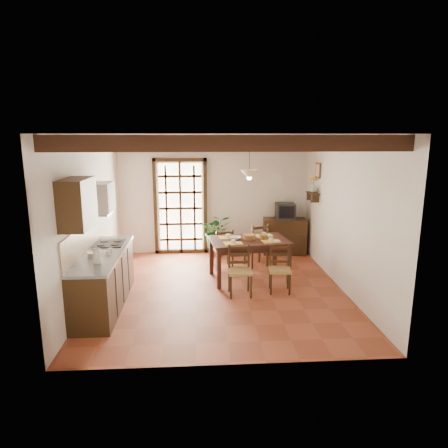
{
  "coord_description": "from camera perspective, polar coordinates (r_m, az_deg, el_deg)",
  "views": [
    {
      "loc": [
        -0.39,
        -6.94,
        2.77
      ],
      "look_at": [
        0.1,
        0.4,
        1.15
      ],
      "focal_mm": 32.0,
      "sensor_mm": 36.0,
      "label": 1
    }
  ],
  "objects": [
    {
      "name": "wall_shelf",
      "position": [
        9.0,
        12.59,
        4.07
      ],
      "size": [
        0.2,
        0.42,
        0.2
      ],
      "color": "black",
      "rests_on": "room_shell"
    },
    {
      "name": "dining_table",
      "position": [
        7.82,
        3.59,
        -2.93
      ],
      "size": [
        1.6,
        1.15,
        0.81
      ],
      "rotation": [
        0.0,
        0.0,
        0.14
      ],
      "color": "#331810",
      "rests_on": "ground_plane"
    },
    {
      "name": "fuse_box",
      "position": [
        9.67,
        7.53,
        6.25
      ],
      "size": [
        0.25,
        0.03,
        0.32
      ],
      "primitive_type": "cube",
      "color": "white",
      "rests_on": "room_shell"
    },
    {
      "name": "table_bowl",
      "position": [
        7.77,
        1.61,
        -2.01
      ],
      "size": [
        0.22,
        0.22,
        0.05
      ],
      "primitive_type": "imported",
      "rotation": [
        0.0,
        0.0,
        -0.01
      ],
      "color": "white",
      "rests_on": "dining_table"
    },
    {
      "name": "french_door",
      "position": [
        9.53,
        -6.23,
        2.72
      ],
      "size": [
        1.26,
        0.11,
        2.32
      ],
      "color": "white",
      "rests_on": "ground_plane"
    },
    {
      "name": "crt_tv",
      "position": [
        9.55,
        8.76,
        1.87
      ],
      "size": [
        0.45,
        0.42,
        0.37
      ],
      "rotation": [
        0.0,
        0.0,
        -0.04
      ],
      "color": "black",
      "rests_on": "sideboard"
    },
    {
      "name": "kitchen_counter",
      "position": [
        6.93,
        -16.79,
        -7.5
      ],
      "size": [
        0.64,
        2.25,
        1.38
      ],
      "color": "black",
      "rests_on": "ground_plane"
    },
    {
      "name": "ground_plane",
      "position": [
        7.49,
        -0.57,
        -9.3
      ],
      "size": [
        5.0,
        5.0,
        0.0
      ],
      "primitive_type": "plane",
      "color": "brown"
    },
    {
      "name": "sideboard",
      "position": [
        9.69,
        8.63,
        -1.72
      ],
      "size": [
        1.04,
        0.54,
        0.86
      ],
      "primitive_type": "cube",
      "rotation": [
        0.0,
        0.0,
        -0.09
      ],
      "color": "black",
      "rests_on": "ground_plane"
    },
    {
      "name": "potted_plant",
      "position": [
        9.39,
        -1.04,
        -1.13
      ],
      "size": [
        2.05,
        1.81,
        2.11
      ],
      "primitive_type": "imported",
      "rotation": [
        0.0,
        0.0,
        -0.11
      ],
      "color": "#144C19",
      "rests_on": "ground_plane"
    },
    {
      "name": "chair_far_left",
      "position": [
        8.57,
        -0.18,
        -4.54
      ],
      "size": [
        0.47,
        0.46,
        0.86
      ],
      "rotation": [
        0.0,
        0.0,
        3.37
      ],
      "color": "#A18544",
      "rests_on": "ground_plane"
    },
    {
      "name": "chair_far_right",
      "position": [
        8.74,
        4.63,
        -4.08
      ],
      "size": [
        0.55,
        0.54,
        0.95
      ],
      "rotation": [
        0.0,
        0.0,
        3.5
      ],
      "color": "#A18544",
      "rests_on": "ground_plane"
    },
    {
      "name": "pendant_lamp",
      "position": [
        7.67,
        3.63,
        7.22
      ],
      "size": [
        0.36,
        0.36,
        0.84
      ],
      "color": "black",
      "rests_on": "room_shell"
    },
    {
      "name": "shelf_flowers",
      "position": [
        8.96,
        12.69,
        6.27
      ],
      "size": [
        0.14,
        0.14,
        0.36
      ],
      "color": "gold",
      "rests_on": "shelf_vase"
    },
    {
      "name": "counter_items",
      "position": [
        6.87,
        -16.88,
        -3.43
      ],
      "size": [
        0.5,
        1.43,
        0.25
      ],
      "color": "black",
      "rests_on": "kitchen_counter"
    },
    {
      "name": "shelf_vase",
      "position": [
        8.98,
        12.63,
        4.95
      ],
      "size": [
        0.15,
        0.15,
        0.15
      ],
      "primitive_type": "imported",
      "color": "#B2BFB2",
      "rests_on": "wall_shelf"
    },
    {
      "name": "ceiling_beams",
      "position": [
        6.96,
        -0.62,
        11.75
      ],
      "size": [
        4.5,
        4.34,
        0.2
      ],
      "color": "black",
      "rests_on": "room_shell"
    },
    {
      "name": "upper_cabinet",
      "position": [
        5.96,
        -20.21,
        2.76
      ],
      "size": [
        0.35,
        0.8,
        0.7
      ],
      "primitive_type": "cube",
      "color": "black",
      "rests_on": "room_shell"
    },
    {
      "name": "framed_picture",
      "position": [
        8.96,
        13.27,
        7.48
      ],
      "size": [
        0.03,
        0.32,
        0.32
      ],
      "color": "brown",
      "rests_on": "room_shell"
    },
    {
      "name": "chair_near_left",
      "position": [
        7.16,
        2.27,
        -7.97
      ],
      "size": [
        0.41,
        0.39,
        0.89
      ],
      "rotation": [
        0.0,
        0.0,
        0.01
      ],
      "color": "#A18544",
      "rests_on": "ground_plane"
    },
    {
      "name": "chair_near_right",
      "position": [
        7.37,
        7.95,
        -7.6
      ],
      "size": [
        0.43,
        0.41,
        0.84
      ],
      "rotation": [
        0.0,
        0.0,
        -0.12
      ],
      "color": "#A18544",
      "rests_on": "ground_plane"
    },
    {
      "name": "range_hood",
      "position": [
        7.17,
        -17.2,
        3.55
      ],
      "size": [
        0.38,
        0.6,
        0.54
      ],
      "color": "white",
      "rests_on": "room_shell"
    },
    {
      "name": "plant_pot",
      "position": [
        9.51,
        -1.03,
        -3.83
      ],
      "size": [
        0.35,
        0.35,
        0.21
      ],
      "primitive_type": "cone",
      "color": "maroon",
      "rests_on": "ground_plane"
    },
    {
      "name": "table_setting",
      "position": [
        7.77,
        3.61,
        -1.58
      ],
      "size": [
        1.08,
        0.72,
        0.1
      ],
      "rotation": [
        0.0,
        0.0,
        0.14
      ],
      "color": "gold",
      "rests_on": "dining_table"
    },
    {
      "name": "room_shell",
      "position": [
        7.02,
        -0.6,
        4.6
      ],
      "size": [
        4.52,
        5.02,
        2.81
      ],
      "color": "silver",
      "rests_on": "ground_plane"
    }
  ]
}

